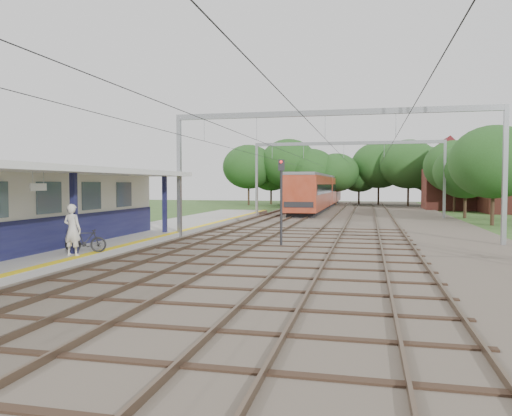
% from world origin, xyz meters
% --- Properties ---
extents(ground, '(160.00, 160.00, 0.00)m').
position_xyz_m(ground, '(0.00, 0.00, 0.00)').
color(ground, '#2D4C1E').
rests_on(ground, ground).
extents(ballast_bed, '(18.00, 90.00, 0.10)m').
position_xyz_m(ballast_bed, '(4.00, 30.00, 0.05)').
color(ballast_bed, '#473D33').
rests_on(ballast_bed, ground).
extents(platform, '(5.00, 52.00, 0.35)m').
position_xyz_m(platform, '(-7.50, 14.00, 0.17)').
color(platform, gray).
rests_on(platform, ground).
extents(yellow_stripe, '(0.45, 52.00, 0.01)m').
position_xyz_m(yellow_stripe, '(-5.25, 14.00, 0.35)').
color(yellow_stripe, yellow).
rests_on(yellow_stripe, platform).
extents(station_building, '(3.41, 18.00, 3.40)m').
position_xyz_m(station_building, '(-8.88, 7.00, 2.04)').
color(station_building, beige).
rests_on(station_building, platform).
extents(canopy, '(6.40, 20.00, 3.44)m').
position_xyz_m(canopy, '(-7.77, 6.00, 3.64)').
color(canopy, '#13143C').
rests_on(canopy, platform).
extents(rail_tracks, '(11.80, 88.00, 0.15)m').
position_xyz_m(rail_tracks, '(1.50, 30.00, 0.18)').
color(rail_tracks, brown).
rests_on(rail_tracks, ballast_bed).
extents(catenary_system, '(17.22, 88.00, 7.00)m').
position_xyz_m(catenary_system, '(3.39, 25.28, 5.51)').
color(catenary_system, gray).
rests_on(catenary_system, ground).
extents(tree_band, '(31.72, 30.88, 8.82)m').
position_xyz_m(tree_band, '(3.84, 57.12, 4.92)').
color(tree_band, '#382619').
rests_on(tree_band, ground).
extents(house_far, '(8.00, 6.12, 8.66)m').
position_xyz_m(house_far, '(16.00, 52.00, 3.23)').
color(house_far, brown).
rests_on(house_far, ground).
extents(person, '(0.76, 0.54, 2.00)m').
position_xyz_m(person, '(-5.60, 5.42, 1.35)').
color(person, silver).
rests_on(person, platform).
extents(bicycle, '(1.69, 0.93, 0.98)m').
position_xyz_m(bicycle, '(-5.60, 6.32, 0.84)').
color(bicycle, black).
rests_on(bicycle, platform).
extents(train, '(3.12, 38.82, 4.08)m').
position_xyz_m(train, '(-0.50, 51.10, 2.27)').
color(train, black).
rests_on(train, ballast_bed).
extents(signal_post, '(0.33, 0.30, 4.29)m').
position_xyz_m(signal_post, '(1.35, 12.20, 2.69)').
color(signal_post, black).
rests_on(signal_post, ground).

